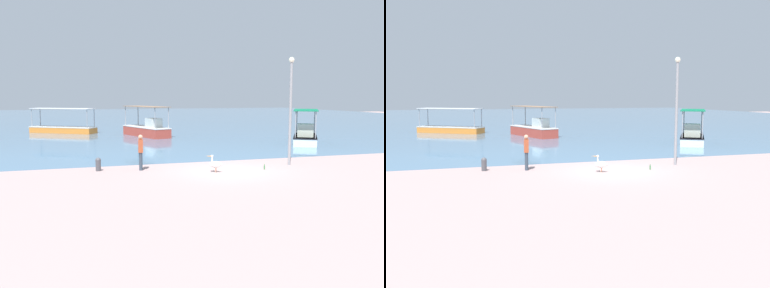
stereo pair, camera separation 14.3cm
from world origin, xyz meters
The scene contains 10 objects.
ground centered at (0.00, 0.00, 0.00)m, with size 120.00×120.00×0.00m, color #A88C89.
harbor_water centered at (0.00, 48.00, 0.00)m, with size 110.00×90.00×0.00m, color teal.
fishing_boat_near_right centered at (-7.18, 23.68, 0.48)m, with size 6.24×4.90×2.33m.
fishing_boat_center centered at (9.66, 8.83, 0.58)m, with size 3.87×4.84×2.50m.
fishing_boat_far_right centered at (-0.26, 18.06, 0.64)m, with size 3.32×5.99×2.60m.
pelican centered at (-0.66, -0.09, 0.38)m, with size 0.70×0.59×0.80m.
lamp_post centered at (3.65, 0.71, 3.07)m, with size 0.28×0.28×5.43m.
mooring_bollard centered at (-5.80, 1.85, 0.34)m, with size 0.26×0.26×0.63m.
fisherman_standing centered at (-3.84, 1.50, 0.91)m, with size 0.29×0.43×1.69m.
glass_bottle centered at (1.85, -0.12, 0.11)m, with size 0.07×0.07×0.27m.
Camera 2 is at (-7.33, -18.46, 3.54)m, focal length 40.00 mm.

